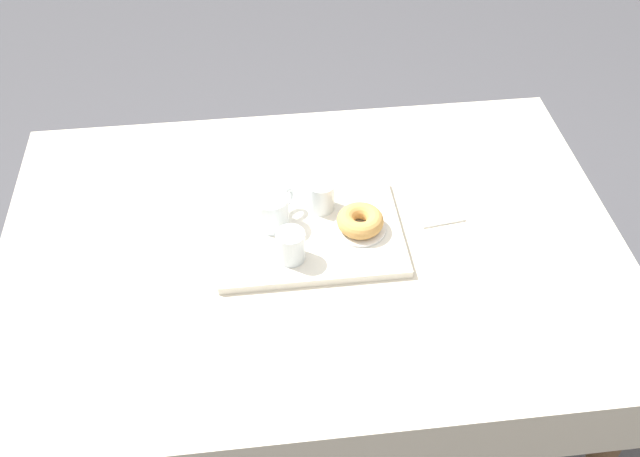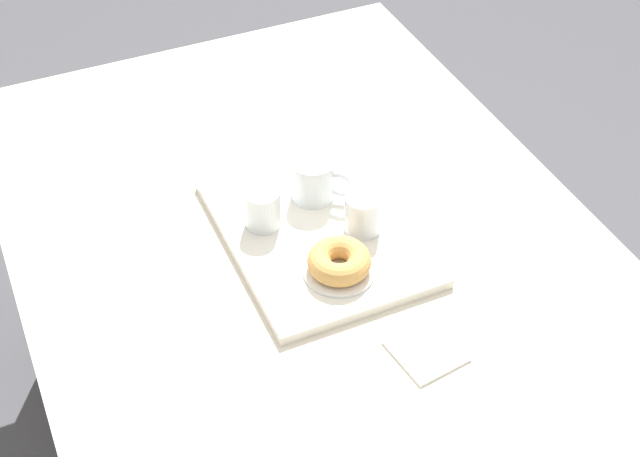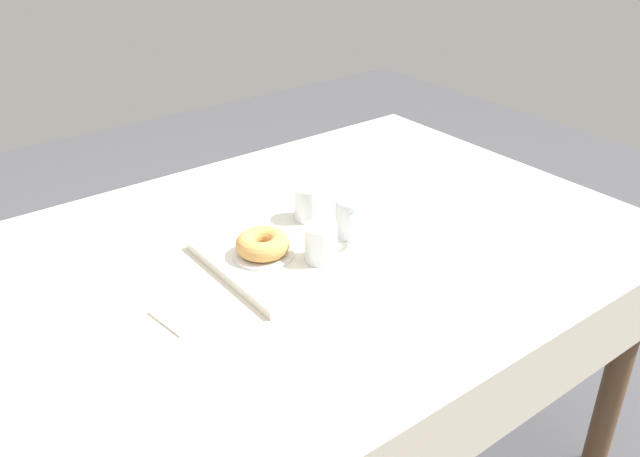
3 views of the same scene
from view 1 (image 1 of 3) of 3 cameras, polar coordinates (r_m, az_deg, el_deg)
name	(u,v)px [view 1 (image 1 of 3)]	position (r m, az deg, el deg)	size (l,w,h in m)	color
ground_plane	(314,406)	(2.33, -0.49, -13.96)	(6.00, 6.00, 0.00)	#47474C
dining_table	(312,263)	(1.80, -0.61, -2.76)	(1.51, 1.06, 0.75)	beige
serving_tray	(309,233)	(1.75, -0.88, -0.33)	(0.45, 0.33, 0.02)	silver
tea_mug_left	(272,212)	(1.73, -3.83, 1.35)	(0.10, 0.11, 0.09)	white
water_glass_near	(291,247)	(1.65, -2.34, -1.45)	(0.07, 0.07, 0.08)	white
water_glass_far	(321,197)	(1.78, 0.09, 2.52)	(0.07, 0.07, 0.08)	white
donut_plate_left	(360,228)	(1.74, 3.19, 0.05)	(0.13, 0.13, 0.01)	white
sugar_donut_left	(360,221)	(1.73, 3.22, 0.63)	(0.11, 0.11, 0.04)	tan
paper_napkin	(437,210)	(1.84, 9.29, 1.45)	(0.11, 0.10, 0.01)	white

